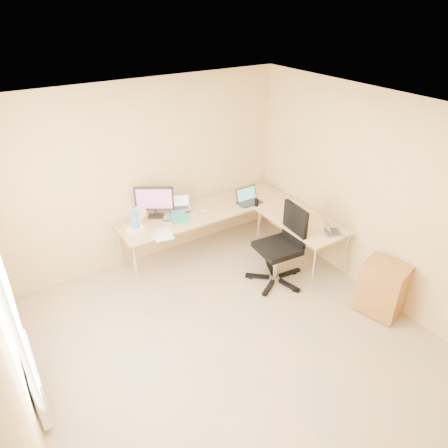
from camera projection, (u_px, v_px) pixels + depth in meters
floor at (235, 345)px, 4.69m from camera, size 4.50×4.50×0.00m
ceiling at (239, 120)px, 3.40m from camera, size 4.50×4.50×0.00m
wall_back at (147, 175)px, 5.69m from camera, size 4.50×0.00×4.50m
wall_left at (6, 333)px, 3.07m from camera, size 0.00×4.50×4.50m
wall_right at (378, 200)px, 5.02m from camera, size 0.00×4.50×4.50m
desk_main at (207, 231)px, 6.20m from camera, size 2.65×0.70×0.73m
desk_return at (300, 242)px, 5.92m from camera, size 0.70×1.30×0.73m
monitor at (155, 202)px, 5.71m from camera, size 0.56×0.43×0.47m
book_stack at (179, 216)px, 5.79m from camera, size 0.26×0.34×0.05m
laptop_center at (180, 203)px, 5.88m from camera, size 0.35×0.31×0.19m
laptop_black at (250, 196)px, 6.15m from camera, size 0.37×0.28×0.23m
keyboard at (186, 217)px, 5.80m from camera, size 0.38×0.14×0.02m
mouse at (205, 211)px, 5.93m from camera, size 0.12×0.10×0.04m
mug at (154, 234)px, 5.32m from camera, size 0.14×0.14×0.10m
cd_stack at (167, 221)px, 5.69m from camera, size 0.12×0.12×0.03m
water_bottle at (135, 222)px, 5.38m from camera, size 0.12×0.12×0.32m
papers at (162, 234)px, 5.40m from camera, size 0.30×0.38×0.01m
white_box at (135, 229)px, 5.45m from camera, size 0.24×0.21×0.08m
desk_fan at (139, 215)px, 5.59m from camera, size 0.23×0.23×0.26m
black_cup at (257, 203)px, 6.10m from camera, size 0.07×0.07×0.10m
laptop_return at (334, 226)px, 5.39m from camera, size 0.38×0.35×0.21m
office_chair at (277, 251)px, 5.48m from camera, size 0.73×0.73×1.12m
cabinet at (383, 288)px, 5.01m from camera, size 0.52×0.59×0.69m
radiator at (34, 378)px, 3.87m from camera, size 0.09×0.80×0.55m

